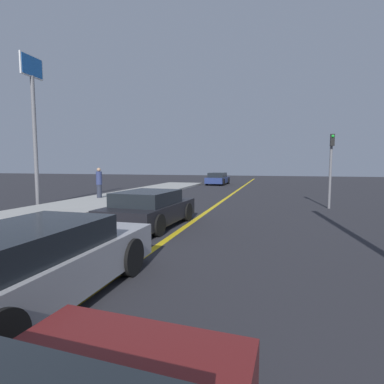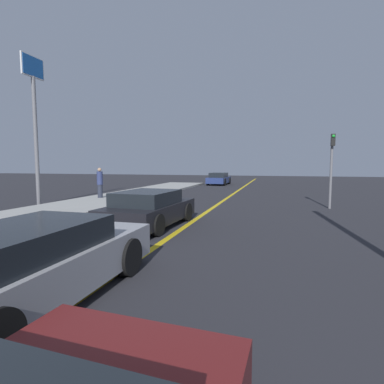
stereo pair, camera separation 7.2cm
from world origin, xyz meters
name	(u,v)px [view 1 (the left image)]	position (x,y,z in m)	size (l,w,h in m)	color
road_center_line	(215,206)	(0.00, 18.00, 0.00)	(0.20, 60.00, 0.01)	gold
sidewalk_left	(94,203)	(-6.37, 17.01, 0.08)	(3.75, 34.02, 0.16)	#9E9E99
car_ahead_center	(34,265)	(-0.54, 6.69, 0.62)	(1.87, 4.65, 1.25)	#9E9EA3
car_far_distant	(149,209)	(-1.20, 12.49, 0.60)	(2.18, 4.18, 1.22)	black
car_parked_left_lot	(218,179)	(-2.83, 33.90, 0.62)	(2.02, 4.23, 1.25)	navy
pedestrian_mid_group	(99,183)	(-7.04, 18.57, 1.04)	(0.34, 0.34, 1.76)	#282D3D
traffic_light	(331,163)	(5.45, 18.59, 2.20)	(0.18, 0.40, 3.53)	slate
roadside_sign	(33,103)	(-9.01, 15.94, 5.20)	(0.20, 1.42, 7.56)	slate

